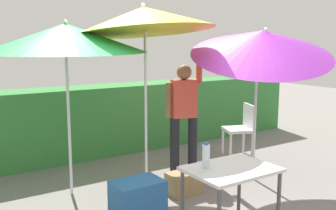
{
  "coord_description": "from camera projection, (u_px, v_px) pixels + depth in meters",
  "views": [
    {
      "loc": [
        -2.79,
        -3.96,
        1.93
      ],
      "look_at": [
        0.0,
        0.3,
        1.1
      ],
      "focal_mm": 41.66,
      "sensor_mm": 36.0,
      "label": 1
    }
  ],
  "objects": [
    {
      "name": "chair_plastic",
      "position": [
        242.0,
        127.0,
        6.57
      ],
      "size": [
        0.57,
        0.57,
        0.89
      ],
      "color": "silver",
      "rests_on": "ground_plane"
    },
    {
      "name": "umbrella_yellow",
      "position": [
        66.0,
        38.0,
        4.68
      ],
      "size": [
        1.97,
        1.97,
        2.19
      ],
      "color": "silver",
      "rests_on": "ground_plane"
    },
    {
      "name": "umbrella_orange",
      "position": [
        144.0,
        20.0,
        5.01
      ],
      "size": [
        1.85,
        1.86,
        2.49
      ],
      "color": "silver",
      "rests_on": "ground_plane"
    },
    {
      "name": "ground_plane",
      "position": [
        181.0,
        191.0,
        5.09
      ],
      "size": [
        24.0,
        24.0,
        0.0
      ],
      "primitive_type": "plane",
      "color": "gray"
    },
    {
      "name": "bottle_water",
      "position": [
        206.0,
        156.0,
        3.53
      ],
      "size": [
        0.07,
        0.07,
        0.24
      ],
      "color": "silver",
      "rests_on": "folding_table"
    },
    {
      "name": "cooler_box",
      "position": [
        138.0,
        198.0,
        4.33
      ],
      "size": [
        0.55,
        0.4,
        0.41
      ],
      "primitive_type": "cube",
      "color": "#2D6BB7",
      "rests_on": "ground_plane"
    },
    {
      "name": "umbrella_rainbow",
      "position": [
        262.0,
        43.0,
        5.23
      ],
      "size": [
        2.03,
        1.94,
        2.48
      ],
      "color": "silver",
      "rests_on": "ground_plane"
    },
    {
      "name": "hedge_row",
      "position": [
        108.0,
        119.0,
        6.83
      ],
      "size": [
        8.0,
        0.7,
        1.18
      ],
      "primitive_type": "cube",
      "color": "#38843D",
      "rests_on": "ground_plane"
    },
    {
      "name": "crate_cardboard",
      "position": [
        184.0,
        183.0,
        4.99
      ],
      "size": [
        0.43,
        0.28,
        0.28
      ],
      "primitive_type": "cube",
      "color": "#9E7A4C",
      "rests_on": "ground_plane"
    },
    {
      "name": "person_vendor",
      "position": [
        184.0,
        109.0,
        5.78
      ],
      "size": [
        0.55,
        0.33,
        1.88
      ],
      "color": "black",
      "rests_on": "ground_plane"
    },
    {
      "name": "folding_table",
      "position": [
        231.0,
        178.0,
        3.58
      ],
      "size": [
        0.8,
        0.6,
        0.79
      ],
      "color": "#4C4C51",
      "rests_on": "ground_plane"
    }
  ]
}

